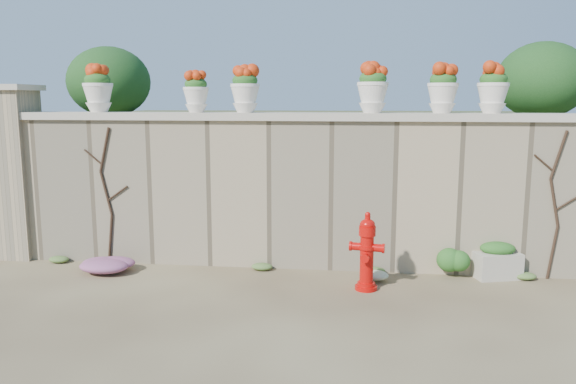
# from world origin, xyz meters

# --- Properties ---
(ground) EXTENTS (80.00, 80.00, 0.00)m
(ground) POSITION_xyz_m (0.00, 0.00, 0.00)
(ground) COLOR #4F3C27
(ground) RESTS_ON ground
(stone_wall) EXTENTS (8.00, 0.40, 2.00)m
(stone_wall) POSITION_xyz_m (0.00, 1.80, 1.00)
(stone_wall) COLOR #9A8767
(stone_wall) RESTS_ON ground
(wall_cap) EXTENTS (8.10, 0.52, 0.10)m
(wall_cap) POSITION_xyz_m (0.00, 1.80, 2.05)
(wall_cap) COLOR #BBB49E
(wall_cap) RESTS_ON stone_wall
(gate_pillar) EXTENTS (0.72, 0.72, 2.48)m
(gate_pillar) POSITION_xyz_m (-4.15, 1.80, 1.26)
(gate_pillar) COLOR #9A8767
(gate_pillar) RESTS_ON ground
(raised_fill) EXTENTS (9.00, 6.00, 2.00)m
(raised_fill) POSITION_xyz_m (0.00, 5.00, 1.00)
(raised_fill) COLOR #384C23
(raised_fill) RESTS_ON ground
(back_shrub_left) EXTENTS (1.30, 1.30, 1.10)m
(back_shrub_left) POSITION_xyz_m (-3.20, 3.00, 2.55)
(back_shrub_left) COLOR #143814
(back_shrub_left) RESTS_ON raised_fill
(back_shrub_right) EXTENTS (1.30, 1.30, 1.10)m
(back_shrub_right) POSITION_xyz_m (3.40, 3.00, 2.55)
(back_shrub_right) COLOR #143814
(back_shrub_right) RESTS_ON raised_fill
(vine_left) EXTENTS (0.60, 0.04, 1.91)m
(vine_left) POSITION_xyz_m (-2.67, 1.58, 0.99)
(vine_left) COLOR black
(vine_left) RESTS_ON ground
(vine_right) EXTENTS (0.60, 0.04, 1.91)m
(vine_right) POSITION_xyz_m (3.23, 1.58, 0.99)
(vine_right) COLOR black
(vine_right) RESTS_ON ground
(fire_hydrant) EXTENTS (0.41, 0.29, 0.95)m
(fire_hydrant) POSITION_xyz_m (0.88, 0.89, 0.48)
(fire_hydrant) COLOR #BE0A07
(fire_hydrant) RESTS_ON ground
(planter_box) EXTENTS (0.64, 0.48, 0.48)m
(planter_box) POSITION_xyz_m (2.56, 1.55, 0.22)
(planter_box) COLOR #BBB49E
(planter_box) RESTS_ON ground
(green_shrub) EXTENTS (0.55, 0.49, 0.52)m
(green_shrub) POSITION_xyz_m (2.04, 1.50, 0.26)
(green_shrub) COLOR #1E5119
(green_shrub) RESTS_ON ground
(magenta_clump) EXTENTS (0.94, 0.63, 0.25)m
(magenta_clump) POSITION_xyz_m (-2.57, 1.14, 0.13)
(magenta_clump) COLOR #CE29B4
(magenta_clump) RESTS_ON ground
(white_flowers) EXTENTS (0.51, 0.41, 0.18)m
(white_flowers) POSITION_xyz_m (1.04, 1.19, 0.09)
(white_flowers) COLOR white
(white_flowers) RESTS_ON ground
(urn_pot_0) EXTENTS (0.41, 0.41, 0.64)m
(urn_pot_0) POSITION_xyz_m (-2.83, 1.80, 2.42)
(urn_pot_0) COLOR white
(urn_pot_0) RESTS_ON wall_cap
(urn_pot_1) EXTENTS (0.35, 0.35, 0.55)m
(urn_pot_1) POSITION_xyz_m (-1.44, 1.80, 2.37)
(urn_pot_1) COLOR white
(urn_pot_1) RESTS_ON wall_cap
(urn_pot_2) EXTENTS (0.39, 0.39, 0.61)m
(urn_pot_2) POSITION_xyz_m (-0.76, 1.80, 2.40)
(urn_pot_2) COLOR white
(urn_pot_2) RESTS_ON wall_cap
(urn_pot_3) EXTENTS (0.41, 0.41, 0.64)m
(urn_pot_3) POSITION_xyz_m (0.93, 1.80, 2.42)
(urn_pot_3) COLOR white
(urn_pot_3) RESTS_ON wall_cap
(urn_pot_4) EXTENTS (0.39, 0.39, 0.62)m
(urn_pot_4) POSITION_xyz_m (1.82, 1.80, 2.40)
(urn_pot_4) COLOR white
(urn_pot_4) RESTS_ON wall_cap
(urn_pot_5) EXTENTS (0.39, 0.39, 0.62)m
(urn_pot_5) POSITION_xyz_m (2.44, 1.80, 2.41)
(urn_pot_5) COLOR white
(urn_pot_5) RESTS_ON wall_cap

